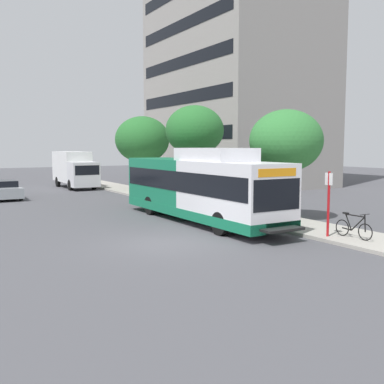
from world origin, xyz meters
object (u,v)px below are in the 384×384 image
(transit_bus, at_px, (199,187))
(bicycle_parked, at_px, (354,228))
(parked_car_far_lane, at_px, (5,190))
(box_truck_background, at_px, (75,169))
(street_tree_near_stop, at_px, (286,141))
(street_tree_far_block, at_px, (142,140))
(bus_stop_sign_pole, at_px, (329,199))
(street_tree_mid_block, at_px, (195,131))

(transit_bus, relative_size, bicycle_parked, 6.96)
(parked_car_far_lane, xyz_separation_m, box_truck_background, (6.81, 6.13, 1.08))
(street_tree_near_stop, relative_size, box_truck_background, 0.77)
(street_tree_near_stop, xyz_separation_m, street_tree_far_block, (0.20, 17.54, 0.29))
(bus_stop_sign_pole, distance_m, parked_car_far_lane, 23.44)
(street_tree_mid_block, xyz_separation_m, street_tree_far_block, (0.35, 9.00, -0.47))
(street_tree_mid_block, xyz_separation_m, box_truck_background, (-3.71, 14.75, -3.02))
(street_tree_near_stop, bearing_deg, box_truck_background, 99.42)
(street_tree_far_block, bearing_deg, bus_stop_sign_pole, -95.27)
(street_tree_near_stop, height_order, street_tree_mid_block, street_tree_mid_block)
(bus_stop_sign_pole, bearing_deg, transit_bus, 107.64)
(bus_stop_sign_pole, bearing_deg, street_tree_far_block, 84.73)
(bicycle_parked, distance_m, street_tree_far_block, 23.19)
(street_tree_far_block, bearing_deg, transit_bus, -104.65)
(bus_stop_sign_pole, xyz_separation_m, box_truck_background, (-2.03, 27.82, 0.09))
(bicycle_parked, distance_m, box_truck_background, 28.75)
(street_tree_far_block, bearing_deg, bicycle_parked, -93.63)
(street_tree_mid_block, bearing_deg, parked_car_far_lane, 140.66)
(box_truck_background, bearing_deg, street_tree_near_stop, -80.58)
(transit_bus, distance_m, street_tree_far_block, 16.35)
(transit_bus, xyz_separation_m, street_tree_near_stop, (3.88, -1.92, 2.29))
(bicycle_parked, bearing_deg, street_tree_mid_block, 85.48)
(bicycle_parked, xyz_separation_m, box_truck_background, (-2.62, 28.60, 1.18))
(bicycle_parked, height_order, box_truck_background, box_truck_background)
(transit_bus, height_order, parked_car_far_lane, transit_bus)
(street_tree_mid_block, height_order, street_tree_far_block, street_tree_mid_block)
(bicycle_parked, relative_size, box_truck_background, 0.25)
(box_truck_background, bearing_deg, transit_bus, -90.04)
(bus_stop_sign_pole, height_order, street_tree_far_block, street_tree_far_block)
(street_tree_near_stop, relative_size, street_tree_mid_block, 0.86)
(street_tree_far_block, bearing_deg, street_tree_mid_block, -92.25)
(transit_bus, xyz_separation_m, bicycle_parked, (2.63, -7.22, -1.14))
(transit_bus, height_order, street_tree_mid_block, street_tree_mid_block)
(parked_car_far_lane, relative_size, box_truck_background, 0.64)
(bus_stop_sign_pole, distance_m, street_tree_mid_block, 13.54)
(street_tree_mid_block, bearing_deg, box_truck_background, 104.13)
(bus_stop_sign_pole, distance_m, bicycle_parked, 1.46)
(transit_bus, bearing_deg, street_tree_near_stop, -26.31)
(street_tree_near_stop, relative_size, street_tree_far_block, 0.89)
(transit_bus, relative_size, street_tree_far_block, 2.02)
(parked_car_far_lane, height_order, box_truck_background, box_truck_background)
(transit_bus, relative_size, parked_car_far_lane, 2.72)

